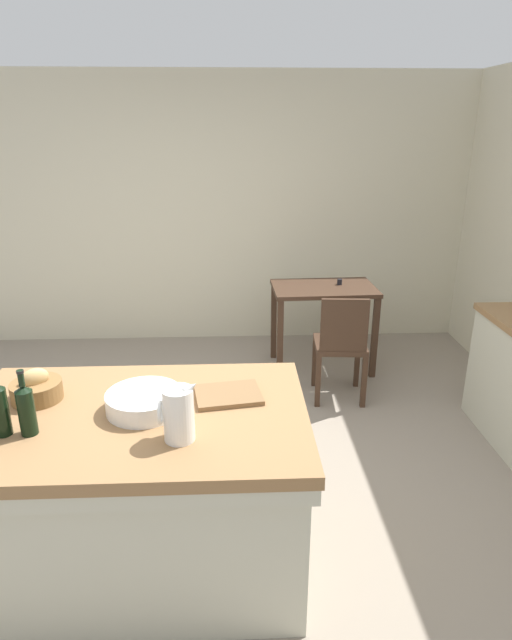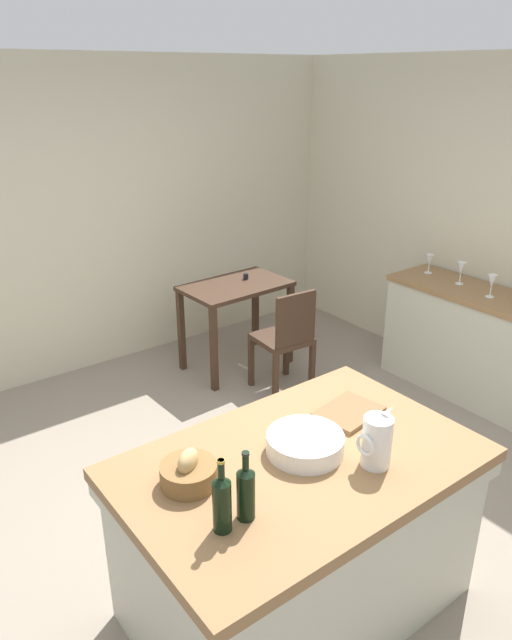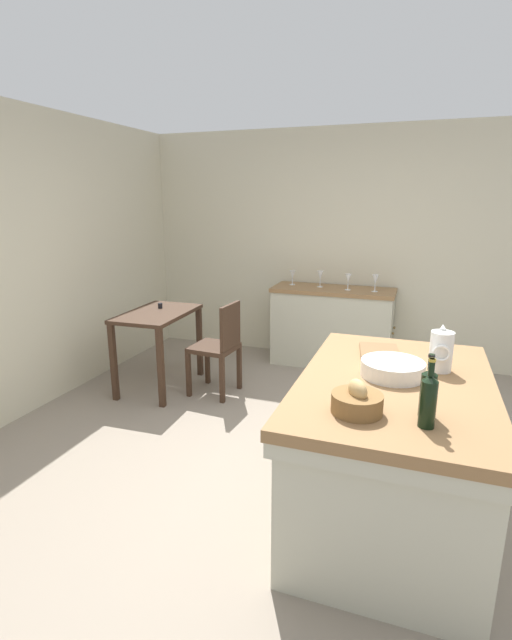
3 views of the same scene
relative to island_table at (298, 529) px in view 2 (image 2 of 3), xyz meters
name	(u,v)px [view 2 (image 2 of 3)]	position (x,y,z in m)	size (l,w,h in m)	color
ground_plane	(267,521)	(0.24, 0.54, -0.47)	(6.76, 6.76, 0.00)	gray
wall_back	(75,222)	(0.24, 3.14, 0.83)	(5.32, 0.12, 2.60)	beige
island_table	(298,529)	(0.00, 0.00, 0.00)	(1.60, 1.03, 0.87)	olive
side_cabinet	(467,341)	(2.50, 0.82, -0.03)	(0.52, 1.35, 0.88)	olive
writing_desk	(236,298)	(1.27, 2.30, 0.18)	(0.92, 0.59, 0.82)	#3D281C
wooden_chair	(286,338)	(1.31, 1.66, 0.02)	(0.43, 0.43, 0.90)	#3D281C
pitcher	(377,441)	(0.23, -0.23, 0.52)	(0.17, 0.13, 0.28)	white
wash_bowl	(305,444)	(0.05, 0.03, 0.44)	(0.35, 0.35, 0.09)	white
bread_basket	(189,472)	(-0.49, 0.15, 0.45)	(0.24, 0.24, 0.16)	brown
cutting_board	(349,412)	(0.43, 0.13, 0.41)	(0.31, 0.24, 0.02)	brown
wine_bottle_dark	(246,492)	(-0.42, -0.16, 0.52)	(0.07, 0.07, 0.30)	black
wine_bottle_amber	(222,502)	(-0.53, -0.16, 0.53)	(0.07, 0.07, 0.31)	black
wine_glass_left	(492,282)	(2.46, 0.65, 0.53)	(0.07, 0.07, 0.18)	white
wine_glass_middle	(461,269)	(2.53, 0.97, 0.54)	(0.07, 0.07, 0.18)	white
wine_glass_right	(430,260)	(2.56, 1.30, 0.52)	(0.07, 0.07, 0.16)	white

